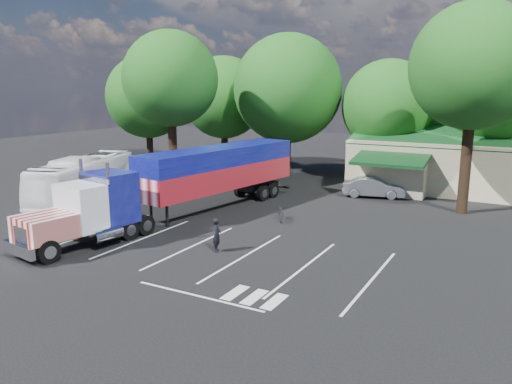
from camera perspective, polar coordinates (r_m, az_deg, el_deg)
The scene contains 14 objects.
ground at distance 31.35m, azimuth -0.91°, elevation -3.27°, with size 120.00×120.00×0.00m, color black.
event_hall at distance 44.50m, azimuth 26.93°, elevation 2.87°, with size 24.20×14.12×5.55m.
tree_row_a at distance 56.57m, azimuth -12.27°, elevation 10.59°, with size 9.00×9.00×11.68m.
tree_row_b at distance 52.23m, azimuth -3.69°, elevation 10.72°, with size 8.40×8.40×11.35m.
tree_row_c at distance 46.95m, azimuth 3.66°, elevation 11.69°, with size 10.00×10.00×13.05m.
tree_row_d at distance 45.16m, azimuth 14.89°, elevation 9.46°, with size 8.00×8.00×10.60m.
tree_row_e at distance 44.31m, azimuth 26.70°, elevation 10.52°, with size 9.60×9.60×12.90m.
tree_near_left at distance 41.14m, azimuth -9.75°, elevation 12.59°, with size 7.60×7.60×12.65m.
tree_near_right at distance 34.96m, azimuth 23.67°, elevation 12.99°, with size 8.00×8.00×13.50m.
semi_truck at distance 32.32m, azimuth -7.46°, elevation 1.63°, with size 5.89×21.23×4.42m.
woman at distance 25.41m, azimuth -4.49°, elevation -4.90°, with size 0.64×0.42×1.76m, color black.
bicycle at distance 31.27m, azimuth 2.86°, elevation -2.36°, with size 0.68×1.94×1.02m, color black.
tour_bus at distance 38.94m, azimuth -18.97°, elevation 1.50°, with size 2.70×11.55×3.22m, color white.
silver_sedan at distance 38.83m, azimuth 13.32°, elevation 0.53°, with size 1.60×4.60×1.52m, color #ABADB3.
Camera 1 is at (15.03, -26.26, 8.22)m, focal length 35.00 mm.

